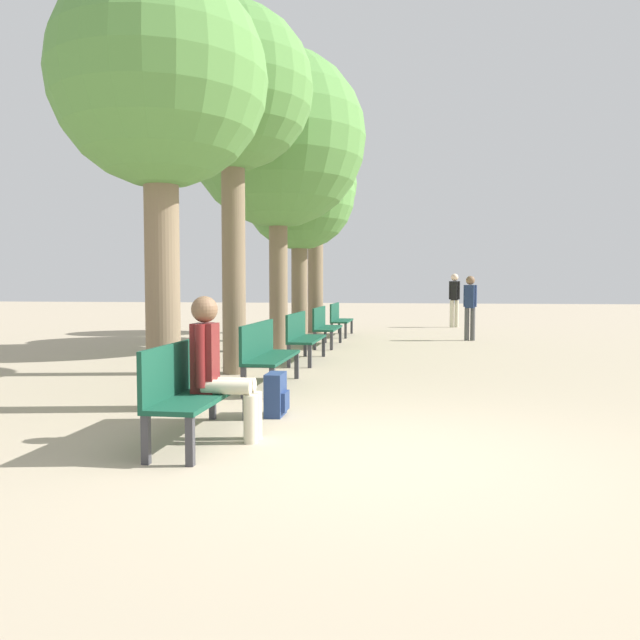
% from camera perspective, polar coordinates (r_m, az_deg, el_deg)
% --- Properties ---
extents(ground_plane, '(80.00, 80.00, 0.00)m').
position_cam_1_polar(ground_plane, '(5.14, 4.04, -12.22)').
color(ground_plane, tan).
extents(bench_row_0, '(0.44, 1.70, 0.87)m').
position_cam_1_polar(bench_row_0, '(5.66, -11.57, -5.72)').
color(bench_row_0, '#144733').
rests_on(bench_row_0, ground_plane).
extents(bench_row_1, '(0.44, 1.70, 0.87)m').
position_cam_1_polar(bench_row_1, '(8.32, -5.00, -2.79)').
color(bench_row_1, '#144733').
rests_on(bench_row_1, ground_plane).
extents(bench_row_2, '(0.44, 1.70, 0.87)m').
position_cam_1_polar(bench_row_2, '(11.04, -1.64, -1.27)').
color(bench_row_2, '#144733').
rests_on(bench_row_2, ground_plane).
extents(bench_row_3, '(0.44, 1.70, 0.87)m').
position_cam_1_polar(bench_row_3, '(13.79, 0.38, -0.36)').
color(bench_row_3, '#144733').
rests_on(bench_row_3, ground_plane).
extents(bench_row_4, '(0.44, 1.70, 0.87)m').
position_cam_1_polar(bench_row_4, '(16.55, 1.72, 0.25)').
color(bench_row_4, '#144733').
rests_on(bench_row_4, ground_plane).
extents(tree_row_0, '(2.33, 2.33, 4.75)m').
position_cam_1_polar(tree_row_0, '(7.35, -14.45, 20.14)').
color(tree_row_0, '#7A664C').
rests_on(tree_row_0, ground_plane).
extents(tree_row_1, '(2.45, 2.45, 5.55)m').
position_cam_1_polar(tree_row_1, '(10.05, -8.02, 19.86)').
color(tree_row_1, '#7A664C').
rests_on(tree_row_1, ground_plane).
extents(tree_row_2, '(3.55, 3.55, 6.07)m').
position_cam_1_polar(tree_row_2, '(13.08, -3.87, 16.08)').
color(tree_row_2, '#7A664C').
rests_on(tree_row_2, ground_plane).
extents(tree_row_3, '(2.69, 2.69, 4.90)m').
position_cam_1_polar(tree_row_3, '(15.27, -1.90, 11.31)').
color(tree_row_3, '#7A664C').
rests_on(tree_row_3, ground_plane).
extents(tree_row_4, '(2.33, 2.33, 5.32)m').
position_cam_1_polar(tree_row_4, '(17.83, -0.42, 11.90)').
color(tree_row_4, '#7A664C').
rests_on(tree_row_4, ground_plane).
extents(person_seated, '(0.61, 0.35, 1.27)m').
position_cam_1_polar(person_seated, '(5.57, -9.36, -4.04)').
color(person_seated, beige).
rests_on(person_seated, ground_plane).
extents(backpack, '(0.21, 0.35, 0.45)m').
position_cam_1_polar(backpack, '(6.57, -4.03, -6.84)').
color(backpack, navy).
rests_on(backpack, ground_plane).
extents(pedestrian_near, '(0.32, 0.24, 1.57)m').
position_cam_1_polar(pedestrian_near, '(15.58, 13.56, 1.47)').
color(pedestrian_near, '#4C4C4C').
rests_on(pedestrian_near, ground_plane).
extents(pedestrian_mid, '(0.35, 0.27, 1.70)m').
position_cam_1_polar(pedestrian_mid, '(20.26, 12.19, 2.10)').
color(pedestrian_mid, beige).
rests_on(pedestrian_mid, ground_plane).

